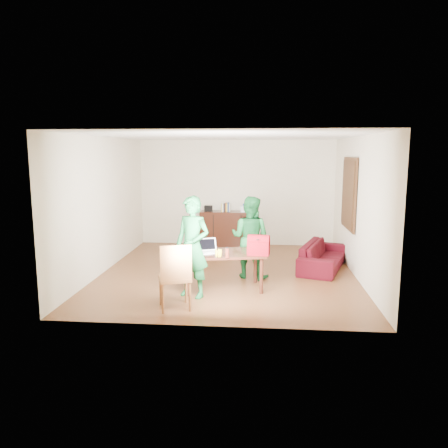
# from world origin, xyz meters

# --- Properties ---
(room) EXTENTS (5.20, 5.70, 2.90)m
(room) POSITION_xyz_m (0.01, 0.13, 1.31)
(room) COLOR #422710
(room) RESTS_ON ground
(table) EXTENTS (1.54, 1.04, 0.67)m
(table) POSITION_xyz_m (0.00, -1.06, 0.59)
(table) COLOR black
(table) RESTS_ON ground
(chair) EXTENTS (0.59, 0.58, 1.04)m
(chair) POSITION_xyz_m (-0.65, -2.10, 0.30)
(chair) COLOR brown
(chair) RESTS_ON ground
(person_near) EXTENTS (0.73, 0.62, 1.70)m
(person_near) POSITION_xyz_m (-0.47, -1.50, 0.85)
(person_near) COLOR #135828
(person_near) RESTS_ON ground
(person_far) EXTENTS (0.92, 0.82, 1.58)m
(person_far) POSITION_xyz_m (0.45, -0.28, 0.79)
(person_far) COLOR #135625
(person_far) RESTS_ON ground
(laptop) EXTENTS (0.40, 0.34, 0.23)m
(laptop) POSITION_xyz_m (-0.23, -1.12, 0.71)
(laptop) COLOR white
(laptop) RESTS_ON table
(bananas) EXTENTS (0.16, 0.12, 0.06)m
(bananas) POSITION_xyz_m (-0.04, -1.44, 0.69)
(bananas) COLOR gold
(bananas) RESTS_ON table
(bottle) EXTENTS (0.07, 0.07, 0.18)m
(bottle) POSITION_xyz_m (0.10, -1.45, 0.75)
(bottle) COLOR #5B2015
(bottle) RESTS_ON table
(red_bag) EXTENTS (0.39, 0.26, 0.27)m
(red_bag) POSITION_xyz_m (0.62, -1.18, 0.80)
(red_bag) COLOR maroon
(red_bag) RESTS_ON table
(sofa) EXTENTS (1.25, 1.97, 0.54)m
(sofa) POSITION_xyz_m (1.95, 0.50, 0.27)
(sofa) COLOR #3A0713
(sofa) RESTS_ON ground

